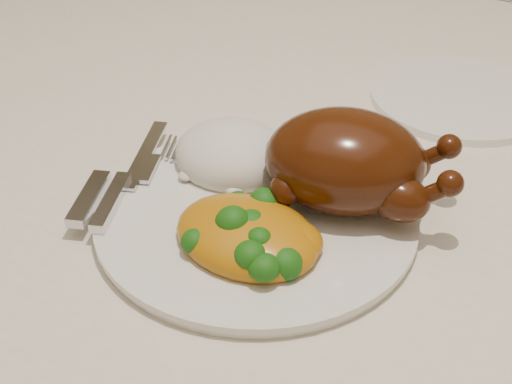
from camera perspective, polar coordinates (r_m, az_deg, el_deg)
The scene contains 8 objects.
dining_table at distance 0.80m, azimuth -2.19°, elevation -1.36°, with size 1.60×0.90×0.76m.
tablecloth at distance 0.76m, azimuth -2.32°, elevation 3.04°, with size 1.73×1.03×0.18m.
dinner_plate at distance 0.61m, azimuth 0.00°, elevation -1.96°, with size 0.27×0.27×0.01m, color white.
side_plate at distance 0.83m, azimuth 15.98°, elevation 7.29°, with size 0.20×0.20×0.01m, color white.
roast_chicken at distance 0.60m, azimuth 7.48°, elevation 2.42°, with size 0.18×0.14×0.09m.
rice_mound at distance 0.66m, azimuth -1.85°, elevation 2.95°, with size 0.11×0.10×0.06m.
mac_and_cheese at distance 0.57m, azimuth -0.27°, elevation -3.56°, with size 0.13×0.11×0.05m.
cutlery at distance 0.64m, azimuth -11.02°, elevation 0.56°, with size 0.07×0.18×0.01m.
Camera 1 is at (0.32, -0.55, 1.15)m, focal length 50.00 mm.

